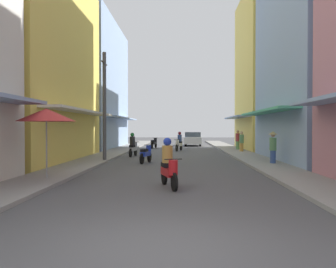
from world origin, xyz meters
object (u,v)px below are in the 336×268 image
Objects in this scene: pedestrian_crossing at (242,142)px; pedestrian_foreground at (273,146)px; parked_car at (193,139)px; motorbike_white at (179,142)px; motorbike_red at (169,165)px; motorbike_blue at (146,154)px; motorbike_black at (154,143)px; utility_pole at (104,106)px; pedestrian_far at (238,140)px; motorbike_silver at (133,146)px; vendor_umbrella at (46,115)px.

pedestrian_foreground is at bearing -89.69° from pedestrian_crossing.
pedestrian_foreground is (3.36, -18.81, 0.23)m from parked_car.
motorbike_white is 0.42× the size of parked_car.
motorbike_white is 1.03× the size of pedestrian_foreground.
motorbike_red reaches higher than parked_car.
motorbike_black is (-0.61, 13.28, 0.00)m from motorbike_blue.
motorbike_black is 0.29× the size of utility_pole.
motorbike_white is 8.04m from parked_car.
motorbike_red is 16.03m from pedestrian_crossing.
utility_pole is at bearing 115.44° from motorbike_red.
pedestrian_crossing is 0.27× the size of utility_pole.
motorbike_black is at bearing 156.43° from pedestrian_far.
parked_car is at bearing 72.31° from utility_pole.
motorbike_silver is 0.30× the size of utility_pole.
pedestrian_far is (0.08, 11.16, -0.12)m from pedestrian_foreground.
vendor_umbrella is (-4.57, -16.41, 1.64)m from motorbike_white.
motorbike_black is at bearing 82.17° from utility_pole.
motorbike_blue is 3.56m from utility_pole.
motorbike_blue is at bearing -122.97° from pedestrian_far.
motorbike_silver is 4.47m from utility_pole.
motorbike_black is 20.02m from vendor_umbrella.
parked_car is at bearing 76.17° from vendor_umbrella.
pedestrian_foreground is 11.16m from pedestrian_far.
motorbike_black is at bearing 83.58° from vendor_umbrella.
pedestrian_foreground is at bearing -8.93° from motorbike_blue.
motorbike_white is at bearing -176.86° from pedestrian_far.
motorbike_silver is 10.88m from vendor_umbrella.
parked_car is 18.30m from utility_pole.
utility_pole reaches higher than pedestrian_crossing.
motorbike_red is 17.49m from motorbike_white.
motorbike_blue is 6.60m from pedestrian_foreground.
motorbike_white is at bearing -55.48° from motorbike_black.
vendor_umbrella is (-2.84, -6.53, 1.84)m from motorbike_blue.
pedestrian_foreground is at bearing -33.40° from motorbike_silver.
vendor_umbrella reaches higher than motorbike_black.
pedestrian_far is 19.21m from vendor_umbrella.
motorbike_silver is at bearing -117.58° from motorbike_white.
pedestrian_crossing is at bearing 49.77° from motorbike_blue.
parked_car is (4.43, 13.68, 0.04)m from motorbike_silver.
pedestrian_far is 13.34m from utility_pole.
pedestrian_far reaches higher than parked_car.
vendor_umbrella is (-9.42, -16.67, 1.49)m from pedestrian_far.
parked_car is (1.42, 7.91, 0.04)m from motorbike_white.
motorbike_white is 0.99× the size of motorbike_black.
pedestrian_crossing reaches higher than motorbike_blue.
parked_car is 2.55× the size of pedestrian_crossing.
utility_pole is at bearing -107.69° from parked_car.
motorbike_white is 1.08× the size of pedestrian_crossing.
motorbike_white reaches higher than parked_car.
motorbike_white is at bearing 154.56° from pedestrian_crossing.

